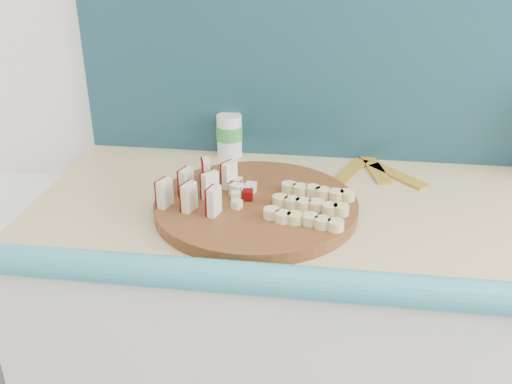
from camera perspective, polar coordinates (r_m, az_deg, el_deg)
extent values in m
cube|color=white|center=(1.47, 23.04, 17.04)|extent=(3.60, 0.04, 2.60)
cylinder|color=#4A2610|center=(1.21, 0.00, -1.43)|extent=(0.51, 0.51, 0.03)
cube|color=beige|center=(1.18, -9.09, -0.13)|extent=(0.02, 0.04, 0.06)
cube|color=#4A0506|center=(1.18, -9.51, -0.06)|extent=(0.01, 0.04, 0.06)
cube|color=beige|center=(1.22, -6.95, 0.99)|extent=(0.02, 0.04, 0.06)
cube|color=#4A0506|center=(1.23, -7.36, 1.05)|extent=(0.01, 0.04, 0.06)
cube|color=beige|center=(1.27, -4.95, 2.04)|extent=(0.02, 0.04, 0.06)
cube|color=#4A0506|center=(1.27, -5.35, 2.09)|extent=(0.01, 0.04, 0.06)
cube|color=beige|center=(1.16, -6.69, -0.52)|extent=(0.02, 0.04, 0.06)
cube|color=#4A0506|center=(1.16, -7.12, -0.45)|extent=(0.01, 0.04, 0.06)
cube|color=beige|center=(1.20, -4.60, 0.63)|extent=(0.02, 0.04, 0.06)
cube|color=#4A0506|center=(1.21, -5.02, 0.70)|extent=(0.01, 0.04, 0.06)
cube|color=beige|center=(1.25, -2.65, 1.71)|extent=(0.02, 0.04, 0.06)
cube|color=#4A0506|center=(1.25, -3.06, 1.77)|extent=(0.01, 0.04, 0.06)
cube|color=beige|center=(1.14, -4.20, -0.93)|extent=(0.02, 0.04, 0.06)
cube|color=#4A0506|center=(1.14, -4.64, -0.86)|extent=(0.01, 0.04, 0.06)
cube|color=beige|center=(1.20, -0.75, -0.28)|extent=(0.02, 0.02, 0.02)
cube|color=beige|center=(1.21, -0.38, -0.09)|extent=(0.02, 0.02, 0.02)
cube|color=#4A0506|center=(1.22, -0.55, 0.24)|extent=(0.02, 0.02, 0.02)
cube|color=beige|center=(1.21, -1.25, 0.01)|extent=(0.02, 0.02, 0.02)
cube|color=beige|center=(1.22, -1.86, 0.04)|extent=(0.02, 0.02, 0.02)
cube|color=beige|center=(1.20, -2.49, -0.23)|extent=(0.02, 0.02, 0.02)
cube|color=beige|center=(1.20, -1.64, -0.40)|extent=(0.02, 0.02, 0.02)
cube|color=beige|center=(1.18, -1.34, -0.67)|extent=(0.02, 0.02, 0.02)
cube|color=#4A0506|center=(1.18, -0.43, -0.77)|extent=(0.02, 0.02, 0.02)
cylinder|color=#CABC7B|center=(1.13, 1.50, -2.22)|extent=(0.03, 0.03, 0.02)
cylinder|color=#CABC7B|center=(1.12, 2.75, -2.42)|extent=(0.03, 0.03, 0.02)
cylinder|color=#CABC7B|center=(1.11, 4.02, -2.62)|extent=(0.03, 0.03, 0.02)
cylinder|color=#CABC7B|center=(1.11, 5.30, -2.83)|extent=(0.03, 0.03, 0.02)
cylinder|color=#CABC7B|center=(1.10, 6.60, -3.03)|extent=(0.03, 0.03, 0.02)
cylinder|color=#CABC7B|center=(1.10, 7.91, -3.24)|extent=(0.03, 0.03, 0.02)
cylinder|color=#CABC7B|center=(1.18, 2.46, -0.83)|extent=(0.03, 0.03, 0.02)
cylinder|color=#CABC7B|center=(1.18, 3.66, -1.01)|extent=(0.03, 0.03, 0.02)
cylinder|color=#CABC7B|center=(1.17, 4.87, -1.20)|extent=(0.03, 0.03, 0.02)
cylinder|color=#CABC7B|center=(1.16, 6.10, -1.39)|extent=(0.03, 0.03, 0.02)
cylinder|color=#CABC7B|center=(1.16, 7.33, -1.57)|extent=(0.03, 0.03, 0.02)
cylinder|color=#CABC7B|center=(1.16, 8.58, -1.76)|extent=(0.03, 0.03, 0.02)
cylinder|color=#CABC7B|center=(1.24, 3.33, 0.44)|extent=(0.03, 0.03, 0.02)
cylinder|color=#CABC7B|center=(1.23, 4.48, 0.27)|extent=(0.03, 0.03, 0.02)
cylinder|color=#CABC7B|center=(1.23, 5.64, 0.10)|extent=(0.03, 0.03, 0.02)
cylinder|color=#CABC7B|center=(1.22, 6.81, -0.08)|extent=(0.03, 0.03, 0.02)
cylinder|color=#CABC7B|center=(1.22, 8.00, -0.25)|extent=(0.03, 0.03, 0.02)
cylinder|color=#CABC7B|center=(1.21, 9.18, -0.43)|extent=(0.03, 0.03, 0.02)
cylinder|color=silver|center=(1.48, -2.67, 5.64)|extent=(0.06, 0.06, 0.11)
cylinder|color=green|center=(1.48, -2.68, 5.98)|extent=(0.07, 0.07, 0.04)
cube|color=gold|center=(1.42, 9.40, 2.04)|extent=(0.10, 0.17, 0.01)
cube|color=gold|center=(1.44, 11.86, 2.21)|extent=(0.07, 0.17, 0.01)
cube|color=gold|center=(1.42, 14.00, 1.58)|extent=(0.14, 0.15, 0.01)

